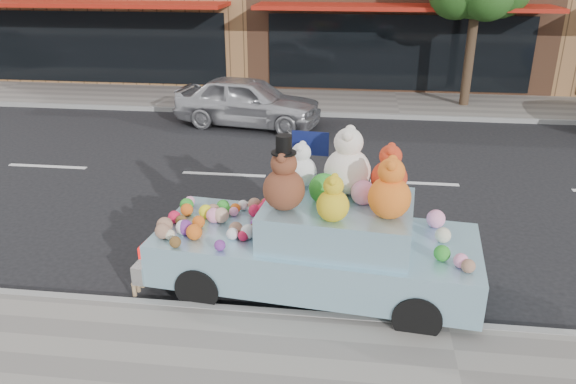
# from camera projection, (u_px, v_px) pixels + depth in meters

# --- Properties ---
(ground) EXTENTS (120.00, 120.00, 0.00)m
(ground) POSITION_uv_depth(u_px,v_px,m) (414.00, 183.00, 11.53)
(ground) COLOR black
(ground) RESTS_ON ground
(far_sidewalk) EXTENTS (60.00, 3.00, 0.12)m
(far_sidewalk) POSITION_uv_depth(u_px,v_px,m) (397.00, 104.00, 17.45)
(far_sidewalk) COLOR gray
(far_sidewalk) RESTS_ON ground
(near_kerb) EXTENTS (60.00, 0.12, 0.13)m
(near_kerb) POSITION_uv_depth(u_px,v_px,m) (448.00, 328.00, 6.93)
(near_kerb) COLOR gray
(near_kerb) RESTS_ON ground
(far_kerb) EXTENTS (60.00, 0.12, 0.13)m
(far_kerb) POSITION_uv_depth(u_px,v_px,m) (400.00, 117.00, 16.08)
(far_kerb) COLOR gray
(far_kerb) RESTS_ON ground
(car_silver) EXTENTS (4.19, 2.25, 1.36)m
(car_silver) POSITION_uv_depth(u_px,v_px,m) (248.00, 101.00, 15.23)
(car_silver) COLOR silver
(car_silver) RESTS_ON ground
(art_car) EXTENTS (4.64, 2.20, 2.32)m
(art_car) POSITION_uv_depth(u_px,v_px,m) (318.00, 237.00, 7.54)
(art_car) COLOR black
(art_car) RESTS_ON ground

